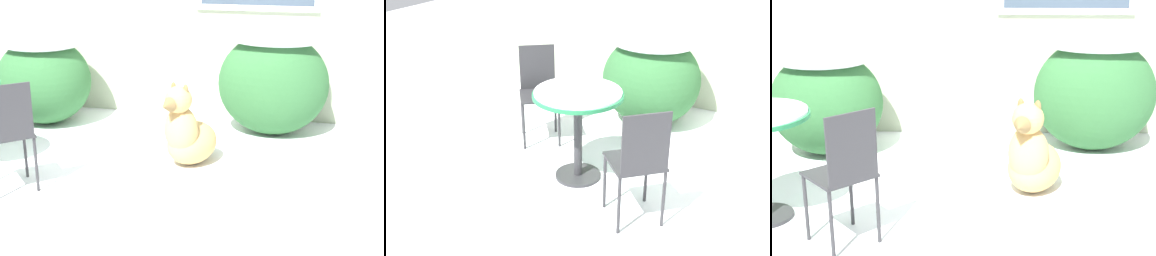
# 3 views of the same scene
# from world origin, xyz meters

# --- Properties ---
(ground_plane) EXTENTS (16.00, 16.00, 0.00)m
(ground_plane) POSITION_xyz_m (0.00, 0.00, 0.00)
(ground_plane) COLOR white
(shrub_left) EXTENTS (1.00, 0.91, 0.92)m
(shrub_left) POSITION_xyz_m (-1.24, 1.57, 0.49)
(shrub_left) COLOR #2D6033
(shrub_left) RESTS_ON ground_plane
(shrub_middle) EXTENTS (1.10, 0.79, 1.03)m
(shrub_middle) POSITION_xyz_m (1.15, 1.72, 0.55)
(shrub_middle) COLOR #2D6033
(shrub_middle) RESTS_ON ground_plane
(patio_chair_far_side) EXTENTS (0.51, 0.51, 0.90)m
(patio_chair_far_side) POSITION_xyz_m (-0.71, -0.12, 0.50)
(patio_chair_far_side) COLOR #2D2D30
(patio_chair_far_side) RESTS_ON ground_plane
(dog) EXTENTS (0.57, 0.74, 0.76)m
(dog) POSITION_xyz_m (0.51, 0.72, 0.28)
(dog) COLOR tan
(dog) RESTS_ON ground_plane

